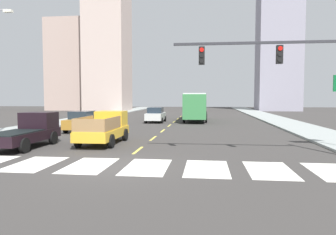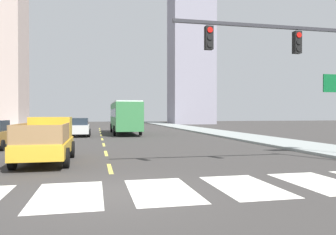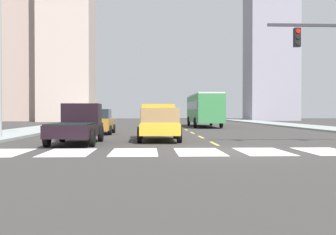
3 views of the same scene
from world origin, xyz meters
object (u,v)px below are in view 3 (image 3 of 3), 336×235
object	(u,v)px
sedan_far	(99,122)
pickup_dark	(78,124)
streetlight_left	(3,50)
city_bus	(204,108)
pickup_stakebed	(159,123)
sedan_mid	(161,119)

from	to	relation	value
sedan_far	pickup_dark	bearing A→B (deg)	-90.29
pickup_dark	streetlight_left	bearing A→B (deg)	148.99
sedan_far	city_bus	bearing A→B (deg)	54.83
city_bus	sedan_far	distance (m)	16.03
pickup_stakebed	sedan_far	xyz separation A→B (m)	(-4.01, 6.21, -0.08)
pickup_dark	streetlight_left	distance (m)	6.92
city_bus	sedan_mid	world-z (taller)	city_bus
sedan_mid	streetlight_left	distance (m)	18.38
pickup_stakebed	streetlight_left	bearing A→B (deg)	175.01
pickup_stakebed	city_bus	bearing A→B (deg)	77.18
pickup_dark	city_bus	bearing A→B (deg)	69.24
pickup_dark	sedan_far	world-z (taller)	pickup_dark
city_bus	pickup_dark	bearing A→B (deg)	-110.82
city_bus	sedan_mid	distance (m)	5.50
sedan_far	sedan_mid	size ratio (longest dim) A/B	1.00
sedan_mid	pickup_dark	bearing A→B (deg)	-106.47
sedan_far	sedan_mid	xyz separation A→B (m)	(4.62, 10.16, 0.00)
pickup_stakebed	pickup_dark	world-z (taller)	same
pickup_dark	pickup_stakebed	bearing A→B (deg)	29.22
pickup_stakebed	sedan_far	world-z (taller)	pickup_stakebed
pickup_dark	sedan_far	size ratio (longest dim) A/B	1.18
sedan_far	sedan_mid	bearing A→B (deg)	65.12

